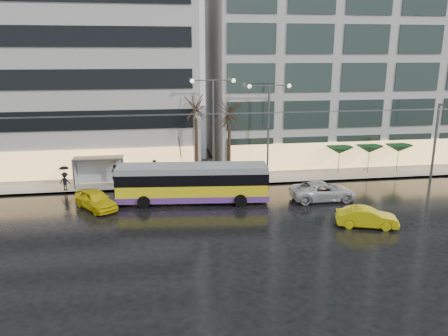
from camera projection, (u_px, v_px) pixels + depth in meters
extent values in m
plane|color=black|center=(205.00, 228.00, 29.14)|extent=(140.00, 140.00, 0.00)
cube|color=gray|center=(209.00, 171.00, 42.80)|extent=(80.00, 10.00, 0.15)
cube|color=slate|center=(216.00, 186.00, 38.07)|extent=(80.00, 0.10, 0.15)
cube|color=#BBB8B3|center=(18.00, 55.00, 42.14)|extent=(34.00, 14.00, 22.00)
cube|color=#BBB8B3|center=(360.00, 40.00, 46.87)|extent=(32.00, 14.00, 25.00)
cube|color=yellow|center=(193.00, 190.00, 33.91)|extent=(11.68, 3.54, 1.44)
cube|color=#65378B|center=(193.00, 196.00, 34.03)|extent=(11.72, 3.58, 0.48)
cube|color=black|center=(192.00, 177.00, 33.65)|extent=(11.70, 3.56, 0.86)
cube|color=gray|center=(192.00, 168.00, 33.47)|extent=(11.68, 3.54, 0.48)
cube|color=black|center=(267.00, 178.00, 33.97)|extent=(0.28, 2.20, 1.25)
cube|color=black|center=(117.00, 180.00, 33.40)|extent=(0.28, 2.20, 1.25)
cylinder|color=black|center=(238.00, 191.00, 35.38)|extent=(0.99, 0.43, 0.96)
cylinder|color=black|center=(240.00, 200.00, 33.07)|extent=(0.99, 0.43, 0.96)
cylinder|color=black|center=(148.00, 192.00, 35.02)|extent=(0.99, 0.43, 0.96)
cylinder|color=black|center=(144.00, 202.00, 32.71)|extent=(0.99, 0.43, 0.96)
cylinder|color=#595B60|center=(180.00, 148.00, 33.95)|extent=(0.41, 3.55, 2.52)
cylinder|color=#595B60|center=(180.00, 147.00, 34.42)|extent=(0.41, 3.55, 2.52)
cylinder|color=#595B60|center=(435.00, 142.00, 39.59)|extent=(0.24, 0.24, 7.00)
cylinder|color=#595B60|center=(209.00, 114.00, 33.06)|extent=(42.00, 0.04, 0.04)
cylinder|color=#595B60|center=(208.00, 114.00, 33.54)|extent=(42.00, 0.04, 0.04)
cube|color=#595B60|center=(98.00, 158.00, 37.35)|extent=(4.20, 1.60, 0.12)
cube|color=silver|center=(100.00, 170.00, 38.34)|extent=(4.00, 0.05, 2.20)
cube|color=white|center=(75.00, 173.00, 37.37)|extent=(0.10, 1.40, 2.20)
cylinder|color=#595B60|center=(74.00, 175.00, 36.71)|extent=(0.10, 0.10, 2.40)
cylinder|color=#595B60|center=(77.00, 171.00, 38.05)|extent=(0.10, 0.10, 2.40)
cylinder|color=#595B60|center=(122.00, 173.00, 37.29)|extent=(0.10, 0.10, 2.40)
cylinder|color=#595B60|center=(124.00, 169.00, 38.63)|extent=(0.10, 0.10, 2.40)
cylinder|color=#595B60|center=(213.00, 131.00, 38.58)|extent=(0.18, 0.18, 9.00)
cylinder|color=#595B60|center=(203.00, 80.00, 37.33)|extent=(1.80, 0.10, 0.10)
cylinder|color=#595B60|center=(223.00, 80.00, 37.59)|extent=(1.80, 0.10, 0.10)
sphere|color=#FFF2CC|center=(192.00, 81.00, 37.21)|extent=(0.36, 0.36, 0.36)
sphere|color=#FFF2CC|center=(234.00, 81.00, 37.74)|extent=(0.36, 0.36, 0.36)
cylinder|color=#595B60|center=(268.00, 132.00, 39.37)|extent=(0.18, 0.18, 8.50)
cylinder|color=#595B60|center=(259.00, 86.00, 38.19)|extent=(1.80, 0.10, 0.10)
cylinder|color=#595B60|center=(279.00, 85.00, 38.45)|extent=(1.80, 0.10, 0.10)
sphere|color=#FFF2CC|center=(249.00, 86.00, 38.07)|extent=(0.36, 0.36, 0.36)
sphere|color=#FFF2CC|center=(289.00, 86.00, 38.59)|extent=(0.36, 0.36, 0.36)
cylinder|color=black|center=(197.00, 150.00, 38.98)|extent=(0.28, 0.28, 5.60)
cylinder|color=black|center=(229.00, 152.00, 39.70)|extent=(0.28, 0.28, 4.90)
cylinder|color=#595B60|center=(339.00, 163.00, 41.39)|extent=(0.06, 0.06, 2.20)
cone|color=#103D1D|center=(339.00, 150.00, 41.08)|extent=(2.50, 2.50, 0.70)
cylinder|color=#595B60|center=(368.00, 161.00, 41.83)|extent=(0.06, 0.06, 2.20)
cone|color=#103D1D|center=(369.00, 149.00, 41.52)|extent=(2.50, 2.50, 0.70)
cylinder|color=#595B60|center=(397.00, 160.00, 42.26)|extent=(0.06, 0.06, 2.20)
cone|color=#103D1D|center=(399.00, 148.00, 41.96)|extent=(2.50, 2.50, 0.70)
imported|color=yellow|center=(96.00, 199.00, 32.54)|extent=(3.83, 4.47, 1.45)
imported|color=#CFC20A|center=(367.00, 217.00, 29.16)|extent=(4.23, 2.51, 1.32)
imported|color=silver|center=(323.00, 191.00, 34.52)|extent=(5.22, 2.41, 1.45)
imported|color=black|center=(115.00, 175.00, 37.89)|extent=(0.78, 0.65, 1.84)
imported|color=#FF5475|center=(115.00, 166.00, 37.68)|extent=(1.25, 1.26, 0.88)
imported|color=black|center=(154.00, 170.00, 39.39)|extent=(1.14, 1.06, 1.88)
imported|color=black|center=(65.00, 181.00, 36.44)|extent=(1.15, 0.94, 1.56)
imported|color=black|center=(64.00, 170.00, 36.19)|extent=(1.08, 1.08, 0.72)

